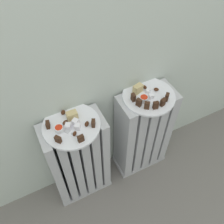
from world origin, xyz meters
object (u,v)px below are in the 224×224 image
(plate_left, at_px, (71,125))
(plate_right, at_px, (149,96))
(jam_bowl_right, at_px, (144,99))
(fork, at_px, (73,134))
(jam_bowl_left, at_px, (59,129))
(radiator_right, at_px, (143,134))
(radiator_left, at_px, (79,161))

(plate_left, distance_m, plate_right, 0.40)
(jam_bowl_right, distance_m, fork, 0.37)
(jam_bowl_left, bearing_deg, fork, -44.30)
(jam_bowl_right, xyz_separation_m, fork, (-0.37, -0.03, -0.01))
(plate_right, distance_m, jam_bowl_left, 0.46)
(jam_bowl_left, bearing_deg, radiator_right, 1.07)
(plate_right, distance_m, fork, 0.41)
(plate_left, relative_size, fork, 2.75)
(radiator_right, relative_size, jam_bowl_left, 15.64)
(jam_bowl_right, bearing_deg, jam_bowl_left, 178.67)
(radiator_left, bearing_deg, jam_bowl_left, -171.46)
(radiator_right, xyz_separation_m, fork, (-0.41, -0.05, 0.32))
(radiator_left, relative_size, radiator_right, 1.00)
(plate_right, bearing_deg, radiator_right, 0.00)
(radiator_right, bearing_deg, jam_bowl_right, -155.92)
(jam_bowl_left, relative_size, jam_bowl_right, 0.93)
(radiator_left, height_order, fork, fork)
(radiator_left, relative_size, jam_bowl_right, 14.60)
(radiator_right, height_order, fork, fork)
(plate_left, height_order, fork, fork)
(fork, bearing_deg, radiator_left, 77.43)
(plate_right, distance_m, jam_bowl_right, 0.05)
(radiator_right, bearing_deg, jam_bowl_left, -178.93)
(plate_left, relative_size, jam_bowl_right, 6.16)
(radiator_right, xyz_separation_m, jam_bowl_left, (-0.46, -0.01, 0.34))
(plate_left, distance_m, jam_bowl_left, 0.06)
(plate_right, bearing_deg, plate_left, 180.00)
(plate_left, xyz_separation_m, jam_bowl_right, (0.36, -0.02, 0.02))
(plate_left, xyz_separation_m, plate_right, (0.40, 0.00, 0.00))
(radiator_left, height_order, radiator_right, same)
(jam_bowl_right, bearing_deg, plate_right, 24.08)
(plate_left, xyz_separation_m, fork, (-0.01, -0.05, 0.01))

